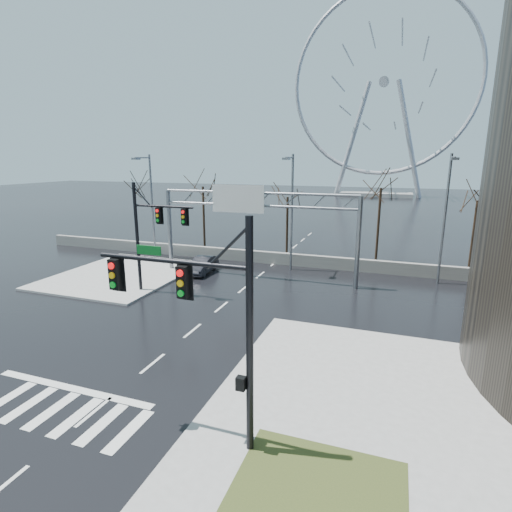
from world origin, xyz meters
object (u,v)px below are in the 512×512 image
at_px(car, 202,265).
at_px(ferris_wheel, 383,90).
at_px(signal_mast_far, 150,228).
at_px(sign_gantry, 252,216).
at_px(signal_mast_near, 209,311).

bearing_deg(car, ferris_wheel, 79.37).
distance_m(signal_mast_far, sign_gantry, 8.14).
bearing_deg(sign_gantry, signal_mast_near, -73.81).
bearing_deg(signal_mast_near, sign_gantry, 106.19).
distance_m(signal_mast_far, car, 7.40).
xyz_separation_m(signal_mast_far, ferris_wheel, (10.87, 86.04, 21.30)).
relative_size(signal_mast_near, signal_mast_far, 1.00).
height_order(ferris_wheel, car, ferris_wheel).
bearing_deg(car, signal_mast_near, -65.64).
distance_m(signal_mast_near, sign_gantry, 19.79).
distance_m(signal_mast_near, ferris_wheel, 101.29).
distance_m(signal_mast_near, car, 21.97).
distance_m(sign_gantry, car, 6.41).
bearing_deg(ferris_wheel, signal_mast_near, -89.92).
relative_size(sign_gantry, car, 3.93).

